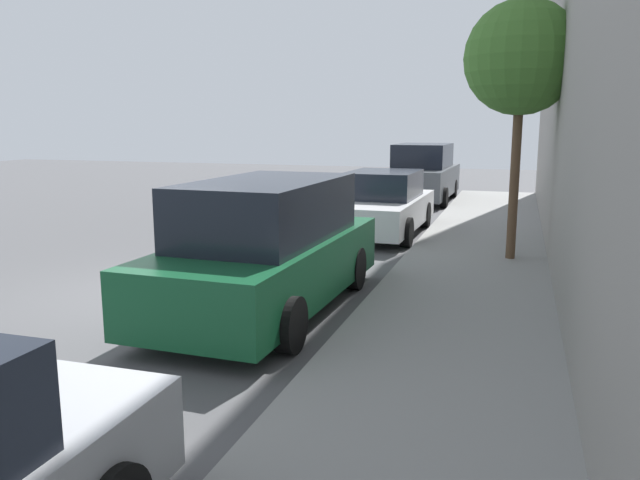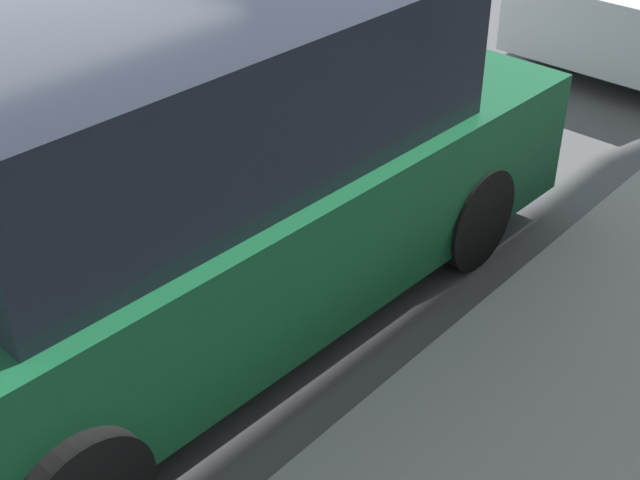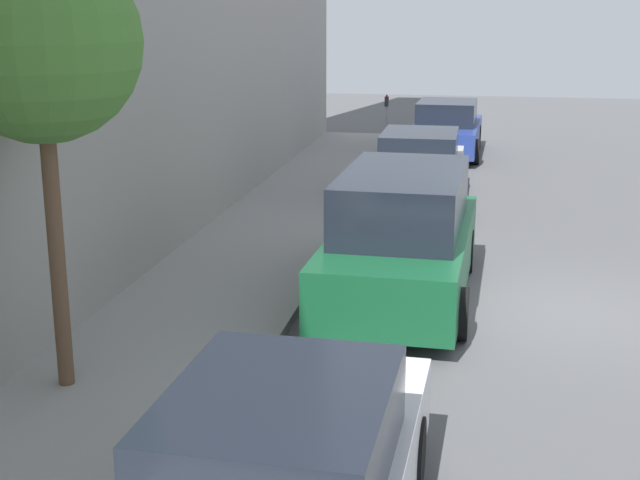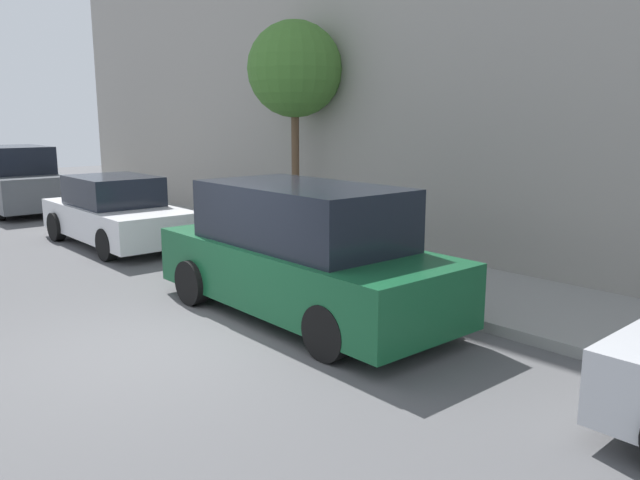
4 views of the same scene
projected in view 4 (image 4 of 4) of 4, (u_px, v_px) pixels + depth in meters
The scene contains 6 objects.
ground_plane at pixel (159, 348), 7.76m from camera, with size 60.00×60.00×0.00m, color #515154.
sidewalk at pixel (410, 277), 10.92m from camera, with size 2.66×32.00×0.15m.
parked_minivan_third at pixel (301, 253), 8.88m from camera, with size 2.04×4.95×1.90m.
parked_sedan_fourth at pixel (116, 213), 13.95m from camera, with size 1.92×4.54×1.54m.
parked_suv_fifth at pixel (15, 181), 18.88m from camera, with size 2.09×4.85×1.98m.
street_tree at pixel (295, 70), 13.45m from camera, with size 2.06×2.06×4.72m.
Camera 4 is at (-3.44, -6.80, 2.81)m, focal length 35.00 mm.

